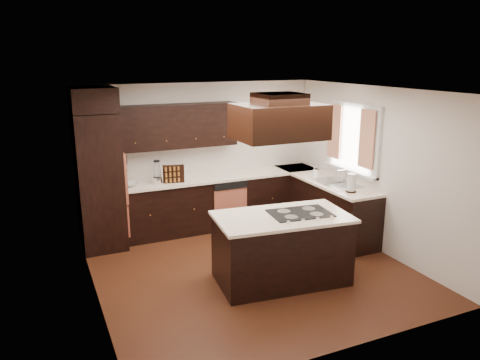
# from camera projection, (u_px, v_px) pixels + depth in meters

# --- Properties ---
(floor) EXTENTS (4.20, 4.20, 0.02)m
(floor) POSITION_uv_depth(u_px,v_px,m) (251.00, 269.00, 6.65)
(floor) COLOR #592A16
(floor) RESTS_ON ground
(ceiling) EXTENTS (4.20, 4.20, 0.02)m
(ceiling) POSITION_uv_depth(u_px,v_px,m) (252.00, 90.00, 6.00)
(ceiling) COLOR white
(ceiling) RESTS_ON ground
(wall_back) EXTENTS (4.20, 0.02, 2.50)m
(wall_back) POSITION_uv_depth(u_px,v_px,m) (200.00, 155.00, 8.19)
(wall_back) COLOR beige
(wall_back) RESTS_ON ground
(wall_front) EXTENTS (4.20, 0.02, 2.50)m
(wall_front) POSITION_uv_depth(u_px,v_px,m) (347.00, 237.00, 4.47)
(wall_front) COLOR beige
(wall_front) RESTS_ON ground
(wall_left) EXTENTS (0.02, 4.20, 2.50)m
(wall_left) POSITION_uv_depth(u_px,v_px,m) (90.00, 203.00, 5.49)
(wall_left) COLOR beige
(wall_left) RESTS_ON ground
(wall_right) EXTENTS (0.02, 4.20, 2.50)m
(wall_right) POSITION_uv_depth(u_px,v_px,m) (375.00, 169.00, 7.16)
(wall_right) COLOR beige
(wall_right) RESTS_ON ground
(oven_column) EXTENTS (0.65, 0.75, 2.12)m
(oven_column) POSITION_uv_depth(u_px,v_px,m) (99.00, 182.00, 7.18)
(oven_column) COLOR black
(oven_column) RESTS_ON floor
(wall_oven_face) EXTENTS (0.05, 0.62, 0.78)m
(wall_oven_face) POSITION_uv_depth(u_px,v_px,m) (122.00, 176.00, 7.30)
(wall_oven_face) COLOR #C06147
(wall_oven_face) RESTS_ON oven_column
(base_cabinets_back) EXTENTS (2.93, 0.60, 0.88)m
(base_cabinets_back) POSITION_uv_depth(u_px,v_px,m) (208.00, 204.00, 8.14)
(base_cabinets_back) COLOR black
(base_cabinets_back) RESTS_ON floor
(base_cabinets_right) EXTENTS (0.60, 2.40, 0.88)m
(base_cabinets_right) POSITION_uv_depth(u_px,v_px,m) (323.00, 205.00, 8.04)
(base_cabinets_right) COLOR black
(base_cabinets_right) RESTS_ON floor
(countertop_back) EXTENTS (2.93, 0.63, 0.04)m
(countertop_back) POSITION_uv_depth(u_px,v_px,m) (208.00, 178.00, 8.00)
(countertop_back) COLOR #FFE9D1
(countertop_back) RESTS_ON base_cabinets_back
(countertop_right) EXTENTS (0.63, 2.40, 0.04)m
(countertop_right) POSITION_uv_depth(u_px,v_px,m) (323.00, 180.00, 7.92)
(countertop_right) COLOR #FFE9D1
(countertop_right) RESTS_ON base_cabinets_right
(upper_cabinets) EXTENTS (2.00, 0.34, 0.72)m
(upper_cabinets) POSITION_uv_depth(u_px,v_px,m) (178.00, 126.00, 7.71)
(upper_cabinets) COLOR black
(upper_cabinets) RESTS_ON wall_back
(dishwasher_front) EXTENTS (0.60, 0.05, 0.72)m
(dishwasher_front) POSITION_uv_depth(u_px,v_px,m) (230.00, 209.00, 8.00)
(dishwasher_front) COLOR #C06147
(dishwasher_front) RESTS_ON floor
(window_frame) EXTENTS (0.06, 1.32, 1.12)m
(window_frame) POSITION_uv_depth(u_px,v_px,m) (353.00, 138.00, 7.53)
(window_frame) COLOR silver
(window_frame) RESTS_ON wall_right
(window_pane) EXTENTS (0.00, 1.20, 1.00)m
(window_pane) POSITION_uv_depth(u_px,v_px,m) (354.00, 138.00, 7.54)
(window_pane) COLOR white
(window_pane) RESTS_ON wall_right
(curtain_left) EXTENTS (0.02, 0.34, 0.90)m
(curtain_left) POSITION_uv_depth(u_px,v_px,m) (367.00, 139.00, 7.12)
(curtain_left) COLOR beige
(curtain_left) RESTS_ON wall_right
(curtain_right) EXTENTS (0.02, 0.34, 0.90)m
(curtain_right) POSITION_uv_depth(u_px,v_px,m) (334.00, 131.00, 7.86)
(curtain_right) COLOR beige
(curtain_right) RESTS_ON wall_right
(sink_rim) EXTENTS (0.52, 0.84, 0.01)m
(sink_rim) POSITION_uv_depth(u_px,v_px,m) (336.00, 183.00, 7.61)
(sink_rim) COLOR silver
(sink_rim) RESTS_ON countertop_right
(island) EXTENTS (1.77, 1.10, 0.88)m
(island) POSITION_uv_depth(u_px,v_px,m) (281.00, 250.00, 6.20)
(island) COLOR black
(island) RESTS_ON floor
(island_top) EXTENTS (1.84, 1.16, 0.04)m
(island_top) POSITION_uv_depth(u_px,v_px,m) (282.00, 217.00, 6.08)
(island_top) COLOR #FFE9D1
(island_top) RESTS_ON island
(cooktop) EXTENTS (0.85, 0.61, 0.01)m
(cooktop) POSITION_uv_depth(u_px,v_px,m) (300.00, 213.00, 6.15)
(cooktop) COLOR black
(cooktop) RESTS_ON island_top
(range_hood) EXTENTS (1.05, 0.72, 0.42)m
(range_hood) POSITION_uv_depth(u_px,v_px,m) (279.00, 122.00, 5.65)
(range_hood) COLOR black
(range_hood) RESTS_ON ceiling
(hood_duct) EXTENTS (0.55, 0.50, 0.13)m
(hood_duct) POSITION_uv_depth(u_px,v_px,m) (279.00, 99.00, 5.58)
(hood_duct) COLOR black
(hood_duct) RESTS_ON ceiling
(blender_base) EXTENTS (0.15, 0.15, 0.10)m
(blender_base) POSITION_uv_depth(u_px,v_px,m) (157.00, 180.00, 7.60)
(blender_base) COLOR silver
(blender_base) RESTS_ON countertop_back
(blender_pitcher) EXTENTS (0.13, 0.13, 0.26)m
(blender_pitcher) POSITION_uv_depth(u_px,v_px,m) (157.00, 170.00, 7.56)
(blender_pitcher) COLOR silver
(blender_pitcher) RESTS_ON blender_base
(spice_rack) EXTENTS (0.35, 0.16, 0.29)m
(spice_rack) POSITION_uv_depth(u_px,v_px,m) (174.00, 174.00, 7.64)
(spice_rack) COLOR black
(spice_rack) RESTS_ON countertop_back
(mixing_bowl) EXTENTS (0.31, 0.31, 0.06)m
(mixing_bowl) POSITION_uv_depth(u_px,v_px,m) (131.00, 185.00, 7.43)
(mixing_bowl) COLOR silver
(mixing_bowl) RESTS_ON countertop_back
(soap_bottle) EXTENTS (0.09, 0.09, 0.17)m
(soap_bottle) POSITION_uv_depth(u_px,v_px,m) (314.00, 172.00, 7.98)
(soap_bottle) COLOR silver
(soap_bottle) RESTS_ON countertop_right
(paper_towel) EXTENTS (0.15, 0.15, 0.29)m
(paper_towel) POSITION_uv_depth(u_px,v_px,m) (351.00, 183.00, 7.09)
(paper_towel) COLOR silver
(paper_towel) RESTS_ON countertop_right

